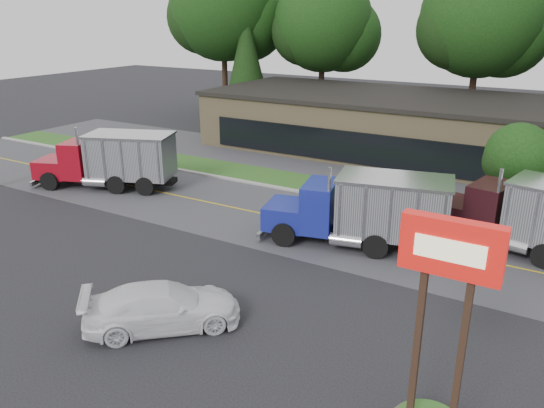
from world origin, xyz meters
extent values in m
plane|color=#2E2E33|center=(0.00, 0.00, 0.00)|extent=(140.00, 140.00, 0.00)
cube|color=#545459|center=(0.00, 9.00, 0.00)|extent=(60.00, 8.00, 0.02)
cube|color=gold|center=(0.00, 9.00, 0.00)|extent=(60.00, 0.12, 0.01)
cube|color=#9E9E99|center=(0.00, 13.20, 0.00)|extent=(60.00, 0.30, 0.12)
cube|color=#275D20|center=(0.00, 15.00, 0.00)|extent=(60.00, 3.40, 0.03)
cube|color=#545459|center=(0.00, 20.00, 0.00)|extent=(60.00, 7.00, 0.02)
cube|color=tan|center=(2.00, 26.00, 2.00)|extent=(32.00, 12.00, 4.00)
cube|color=#332116|center=(10.00, -2.50, 2.60)|extent=(0.16, 0.16, 5.00)
cube|color=#332116|center=(11.00, -2.50, 2.60)|extent=(0.16, 0.16, 5.00)
cube|color=red|center=(10.50, -2.50, 5.30)|extent=(2.20, 0.35, 1.30)
cube|color=beige|center=(10.50, -2.69, 5.30)|extent=(1.50, 0.04, 0.50)
cube|color=beige|center=(10.50, -2.31, 5.30)|extent=(1.50, 0.04, 0.50)
cylinder|color=#382619|center=(-20.00, 32.00, 2.89)|extent=(0.56, 0.56, 5.78)
sphere|color=black|center=(-20.00, 32.00, 10.73)|extent=(10.56, 10.56, 10.56)
sphere|color=black|center=(-18.02, 33.32, 9.41)|extent=(7.92, 7.92, 7.92)
sphere|color=black|center=(-21.65, 31.01, 9.74)|extent=(7.26, 7.26, 7.26)
cylinder|color=#382619|center=(-10.00, 34.00, 2.51)|extent=(0.56, 0.56, 5.02)
sphere|color=black|center=(-10.00, 34.00, 9.32)|extent=(9.18, 9.18, 9.18)
sphere|color=black|center=(-8.28, 35.15, 8.17)|extent=(6.88, 6.88, 6.88)
sphere|color=black|center=(-11.43, 33.14, 8.46)|extent=(6.31, 6.31, 6.31)
cylinder|color=#382619|center=(4.00, 34.00, 2.64)|extent=(0.56, 0.56, 5.29)
sphere|color=black|center=(4.00, 34.00, 9.82)|extent=(9.66, 9.66, 9.66)
sphere|color=black|center=(5.81, 35.21, 8.61)|extent=(7.25, 7.25, 7.25)
sphere|color=black|center=(2.49, 33.09, 8.91)|extent=(6.64, 6.64, 6.64)
cylinder|color=#382619|center=(-16.00, 30.00, 0.50)|extent=(0.44, 0.44, 1.00)
cone|color=black|center=(-16.00, 30.00, 5.86)|extent=(4.69, 4.69, 9.58)
cylinder|color=#382619|center=(10.00, 15.00, 0.90)|extent=(0.56, 0.56, 1.81)
sphere|color=black|center=(10.00, 15.00, 3.35)|extent=(3.30, 3.30, 3.30)
sphere|color=black|center=(10.62, 15.41, 2.94)|extent=(2.48, 2.48, 2.48)
sphere|color=black|center=(9.48, 14.69, 3.05)|extent=(2.27, 2.27, 2.27)
cube|color=black|center=(-11.79, 8.24, 0.57)|extent=(7.96, 3.91, 0.28)
cube|color=maroon|center=(-15.09, 6.95, 1.12)|extent=(2.66, 2.85, 1.10)
cube|color=maroon|center=(-13.60, 7.53, 1.72)|extent=(2.20, 2.75, 2.20)
cube|color=black|center=(-14.18, 7.30, 2.12)|extent=(0.82, 1.98, 0.90)
cube|color=silver|center=(-10.47, 8.76, 2.02)|extent=(5.45, 4.11, 2.50)
cube|color=silver|center=(-10.47, 8.76, 3.32)|extent=(5.65, 4.30, 0.12)
cylinder|color=black|center=(-15.34, 8.08, 0.57)|extent=(1.15, 0.73, 1.10)
cylinder|color=black|center=(-14.50, 5.94, 0.57)|extent=(1.15, 0.73, 1.10)
cylinder|color=black|center=(-10.56, 9.96, 0.57)|extent=(1.15, 0.73, 1.10)
cylinder|color=black|center=(-9.72, 7.82, 0.57)|extent=(1.15, 0.73, 1.10)
cube|color=black|center=(4.57, 7.83, 0.57)|extent=(7.99, 2.72, 0.28)
cube|color=navy|center=(1.20, 7.07, 1.12)|extent=(2.36, 2.66, 1.10)
cube|color=navy|center=(2.72, 7.41, 1.72)|extent=(1.88, 2.65, 2.20)
cube|color=black|center=(2.12, 7.28, 2.12)|extent=(0.52, 2.06, 0.90)
cube|color=silver|center=(5.92, 8.13, 2.02)|extent=(5.19, 3.48, 2.50)
cube|color=silver|center=(5.92, 8.13, 3.32)|extent=(5.37, 3.66, 0.12)
cylinder|color=black|center=(1.11, 8.23, 0.57)|extent=(1.15, 0.58, 1.10)
cylinder|color=black|center=(1.62, 5.98, 0.57)|extent=(1.15, 0.58, 1.10)
cylinder|color=black|center=(6.01, 9.33, 0.57)|extent=(1.15, 0.58, 1.10)
cylinder|color=black|center=(6.51, 7.08, 0.57)|extent=(1.15, 0.58, 1.10)
cube|color=black|center=(11.42, 10.86, 0.57)|extent=(8.50, 2.68, 0.28)
cube|color=black|center=(7.81, 11.60, 1.12)|extent=(2.45, 2.66, 1.10)
cube|color=black|center=(9.44, 11.26, 1.72)|extent=(1.93, 2.65, 2.20)
cube|color=black|center=(8.81, 11.39, 2.12)|extent=(0.48, 2.07, 0.90)
cylinder|color=black|center=(8.23, 12.69, 0.57)|extent=(1.15, 0.56, 1.10)
cylinder|color=black|center=(7.76, 10.43, 0.57)|extent=(1.15, 0.56, 1.10)
imported|color=white|center=(1.34, -1.86, 0.76)|extent=(5.25, 5.13, 1.51)
camera|label=1|loc=(12.46, -13.42, 10.04)|focal=35.00mm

